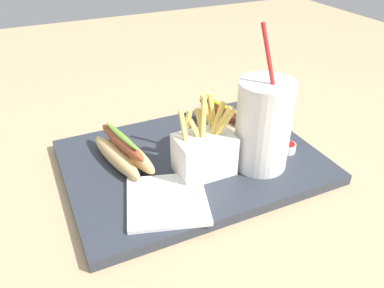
{
  "coord_description": "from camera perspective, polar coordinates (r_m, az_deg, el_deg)",
  "views": [
    {
      "loc": [
        0.26,
        0.56,
        0.44
      ],
      "look_at": [
        0.0,
        0.0,
        0.05
      ],
      "focal_mm": 35.88,
      "sensor_mm": 36.0,
      "label": 1
    }
  ],
  "objects": [
    {
      "name": "ketchup_cup_1",
      "position": [
        0.78,
        14.07,
        -0.48
      ],
      "size": [
        0.03,
        0.03,
        0.02
      ],
      "color": "white",
      "rests_on": "food_tray"
    },
    {
      "name": "hot_dog_1",
      "position": [
        0.73,
        -10.21,
        -1.08
      ],
      "size": [
        0.09,
        0.18,
        0.06
      ],
      "color": "#DBB775",
      "rests_on": "food_tray"
    },
    {
      "name": "soda_cup",
      "position": [
        0.69,
        10.55,
        2.77
      ],
      "size": [
        0.1,
        0.1,
        0.26
      ],
      "color": "white",
      "rests_on": "food_tray"
    },
    {
      "name": "hot_dog_2",
      "position": [
        0.83,
        4.74,
        3.61
      ],
      "size": [
        0.09,
        0.18,
        0.06
      ],
      "color": "#E5C689",
      "rests_on": "food_tray"
    },
    {
      "name": "fries_basket",
      "position": [
        0.68,
        1.81,
        -1.28
      ],
      "size": [
        0.1,
        0.07,
        0.14
      ],
      "color": "white",
      "rests_on": "food_tray"
    },
    {
      "name": "napkin_stack",
      "position": [
        0.64,
        -3.73,
        -8.34
      ],
      "size": [
        0.16,
        0.16,
        0.01
      ],
      "primitive_type": "cube",
      "rotation": [
        0.0,
        0.0,
        -0.29
      ],
      "color": "white",
      "rests_on": "food_tray"
    },
    {
      "name": "food_tray",
      "position": [
        0.75,
        -0.0,
        -2.59
      ],
      "size": [
        0.48,
        0.35,
        0.02
      ],
      "primitive_type": "cube",
      "color": "#2D333D",
      "rests_on": "ground_plane"
    },
    {
      "name": "ground_plane",
      "position": [
        0.76,
        -0.0,
        -3.82
      ],
      "size": [
        2.4,
        2.4,
        0.02
      ],
      "primitive_type": "cube",
      "color": "tan"
    }
  ]
}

